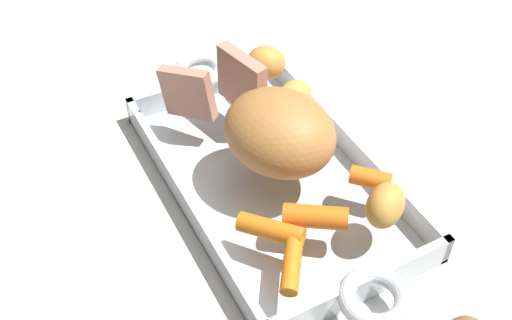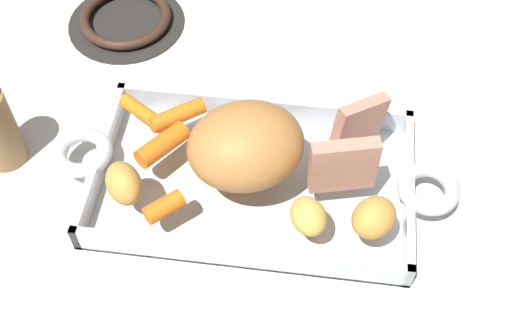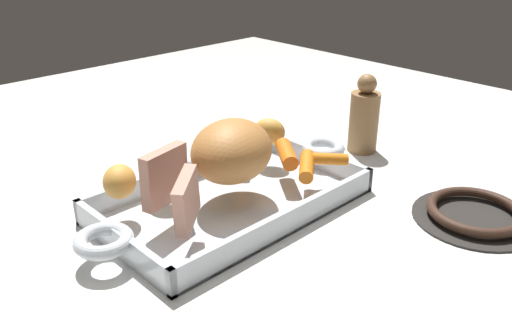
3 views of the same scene
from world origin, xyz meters
name	(u,v)px [view 1 (image 1 of 3)]	position (x,y,z in m)	size (l,w,h in m)	color
ground_plane	(271,184)	(0.00, 0.00, 0.00)	(1.67, 1.67, 0.00)	silver
roasting_dish	(271,176)	(0.00, 0.00, 0.01)	(0.46, 0.21, 0.04)	silver
pork_roast	(279,132)	(0.01, 0.01, 0.08)	(0.12, 0.11, 0.08)	#BB793D
roast_slice_thin	(242,81)	(-0.10, 0.01, 0.08)	(0.02, 0.07, 0.07)	tan
roast_slice_thick	(188,93)	(-0.11, -0.05, 0.07)	(0.01, 0.06, 0.06)	tan
baby_carrot_short	(316,217)	(0.10, -0.01, 0.05)	(0.02, 0.02, 0.06)	orange
baby_carrot_northeast	(292,261)	(0.13, -0.05, 0.05)	(0.02, 0.02, 0.07)	orange
baby_carrot_center_left	(370,178)	(0.08, 0.07, 0.05)	(0.02, 0.02, 0.04)	orange
baby_carrot_southwest	(271,229)	(0.09, -0.05, 0.05)	(0.02, 0.02, 0.07)	orange
potato_halved	(295,95)	(-0.07, 0.07, 0.06)	(0.05, 0.04, 0.03)	gold
potato_near_roast	(385,205)	(0.13, 0.06, 0.06)	(0.05, 0.04, 0.04)	gold
potato_golden_small	(266,63)	(-0.13, 0.06, 0.06)	(0.05, 0.04, 0.04)	gold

